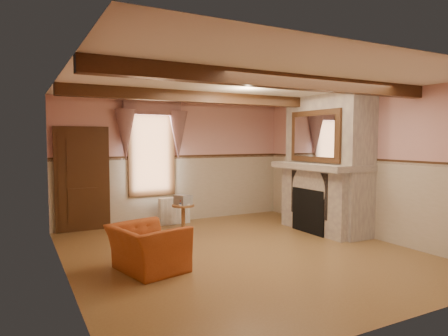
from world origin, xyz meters
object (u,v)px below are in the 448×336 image
armchair (148,248)px  side_table (183,218)px  radiator (174,211)px  bowl (324,161)px  mantel_clock (305,157)px  oil_lamp (313,156)px

armchair → side_table: size_ratio=1.87×
radiator → armchair: bearing=-118.1°
side_table → bowl: (2.50, -1.45, 1.19)m
side_table → mantel_clock: bearing=-18.9°
armchair → bowl: size_ratio=2.79×
radiator → oil_lamp: oil_lamp is taller
side_table → oil_lamp: size_ratio=1.96×
bowl → side_table: bearing=149.8°
radiator → oil_lamp: size_ratio=2.50×
oil_lamp → radiator: bearing=142.4°
bowl → radiator: bearing=137.9°
oil_lamp → mantel_clock: bearing=90.0°
bowl → mantel_clock: mantel_clock is taller
side_table → oil_lamp: bearing=-24.3°
radiator → mantel_clock: mantel_clock is taller
side_table → radiator: radiator is taller
armchair → mantel_clock: bearing=-85.4°
side_table → oil_lamp: oil_lamp is taller
bowl → mantel_clock: (0.00, 0.60, 0.05)m
armchair → mantel_clock: (3.92, 1.29, 1.19)m
mantel_clock → oil_lamp: bearing=-90.0°
armchair → bowl: bowl is taller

